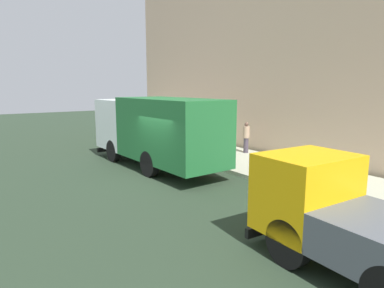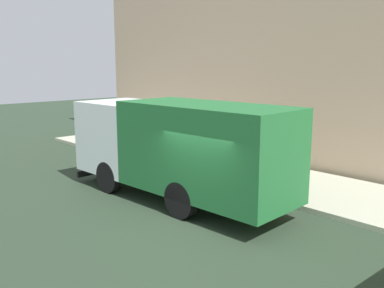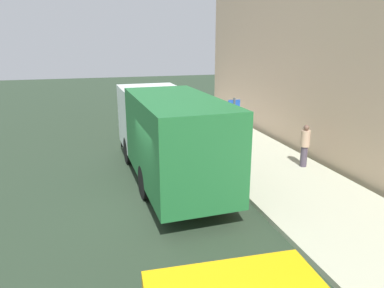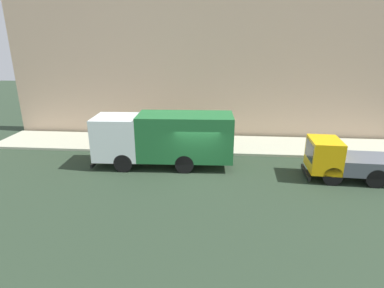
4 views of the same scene
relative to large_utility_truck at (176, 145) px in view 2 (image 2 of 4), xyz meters
name	(u,v)px [view 2 (image 2 of 4)]	position (x,y,z in m)	size (l,w,h in m)	color
ground	(200,225)	(-0.96, -2.06, -1.80)	(80.00, 80.00, 0.00)	#273827
sidewalk	(301,186)	(4.07, -2.06, -1.73)	(4.05, 30.00, 0.15)	#B0B299
building_facade	(346,20)	(6.60, -2.06, 4.12)	(0.50, 30.00, 11.86)	#CBA98C
large_utility_truck	(176,145)	(0.00, 0.00, 0.00)	(2.71, 8.31, 3.19)	white
pedestrian_walking	(284,149)	(5.29, -0.46, -0.78)	(0.49, 0.49, 1.65)	#473D4C
pedestrian_standing	(189,149)	(2.46, 2.06, -0.76)	(0.50, 0.50, 1.71)	black
traffic_cone_orange	(179,155)	(3.01, 3.24, -1.28)	(0.52, 0.52, 0.74)	orange
street_sign_post	(234,138)	(2.36, -0.34, -0.02)	(0.44, 0.08, 2.79)	#4C5156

